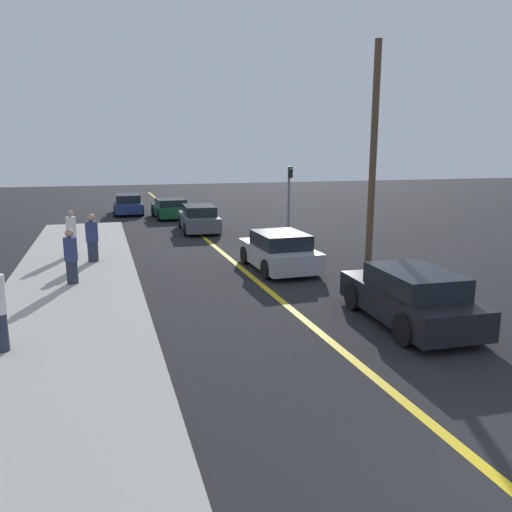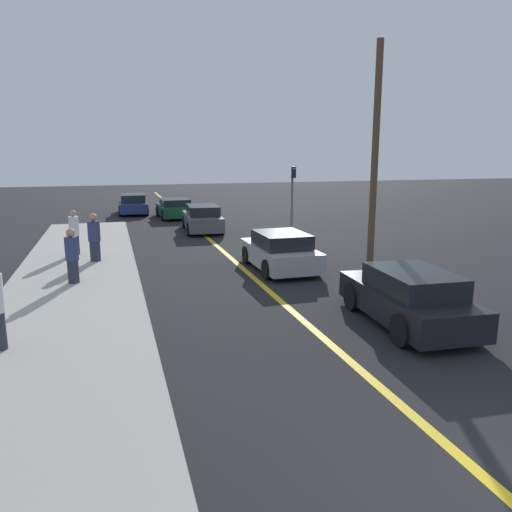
# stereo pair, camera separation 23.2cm
# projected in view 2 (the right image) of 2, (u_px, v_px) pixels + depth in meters

# --- Properties ---
(road_center_line) EXTENTS (0.20, 60.00, 0.01)m
(road_center_line) POSITION_uv_depth(u_px,v_px,m) (213.00, 243.00, 22.69)
(road_center_line) COLOR gold
(road_center_line) RESTS_ON ground_plane
(sidewalk_left) EXTENTS (3.93, 25.13, 0.15)m
(sidewalk_left) POSITION_uv_depth(u_px,v_px,m) (76.00, 278.00, 16.04)
(sidewalk_left) COLOR #ADA89E
(sidewalk_left) RESTS_ON ground_plane
(car_near_right_lane) EXTENTS (2.06, 4.24, 1.36)m
(car_near_right_lane) POSITION_uv_depth(u_px,v_px,m) (408.00, 298.00, 11.86)
(car_near_right_lane) COLOR black
(car_near_right_lane) RESTS_ON ground_plane
(car_ahead_center) EXTENTS (1.97, 3.89, 1.34)m
(car_ahead_center) POSITION_uv_depth(u_px,v_px,m) (280.00, 252.00, 17.42)
(car_ahead_center) COLOR #9E9EA3
(car_ahead_center) RESTS_ON ground_plane
(car_far_distant) EXTENTS (2.03, 4.38, 1.36)m
(car_far_distant) POSITION_uv_depth(u_px,v_px,m) (202.00, 219.00, 25.90)
(car_far_distant) COLOR #4C5156
(car_far_distant) RESTS_ON ground_plane
(car_parked_left_lot) EXTENTS (2.10, 3.88, 1.21)m
(car_parked_left_lot) POSITION_uv_depth(u_px,v_px,m) (175.00, 208.00, 31.06)
(car_parked_left_lot) COLOR #144728
(car_parked_left_lot) RESTS_ON ground_plane
(car_oncoming_far) EXTENTS (1.97, 4.15, 1.31)m
(car_oncoming_far) POSITION_uv_depth(u_px,v_px,m) (133.00, 204.00, 33.11)
(car_oncoming_far) COLOR navy
(car_oncoming_far) RESTS_ON ground_plane
(pedestrian_mid_group) EXTENTS (0.39, 0.39, 1.67)m
(pedestrian_mid_group) POSITION_uv_depth(u_px,v_px,m) (72.00, 256.00, 15.04)
(pedestrian_mid_group) COLOR #282D3D
(pedestrian_mid_group) RESTS_ON sidewalk_left
(pedestrian_far_standing) EXTENTS (0.44, 0.44, 1.74)m
(pedestrian_far_standing) POSITION_uv_depth(u_px,v_px,m) (94.00, 238.00, 18.06)
(pedestrian_far_standing) COLOR #282D3D
(pedestrian_far_standing) RESTS_ON sidewalk_left
(pedestrian_by_sign) EXTENTS (0.37, 0.37, 1.72)m
(pedestrian_by_sign) POSITION_uv_depth(u_px,v_px,m) (74.00, 232.00, 19.21)
(pedestrian_by_sign) COLOR #282D3D
(pedestrian_by_sign) RESTS_ON sidewalk_left
(traffic_light) EXTENTS (0.18, 0.40, 3.36)m
(traffic_light) POSITION_uv_depth(u_px,v_px,m) (293.00, 192.00, 24.49)
(traffic_light) COLOR slate
(traffic_light) RESTS_ON ground_plane
(utility_pole) EXTENTS (0.24, 0.24, 7.71)m
(utility_pole) POSITION_uv_depth(u_px,v_px,m) (375.00, 158.00, 17.11)
(utility_pole) COLOR brown
(utility_pole) RESTS_ON ground_plane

